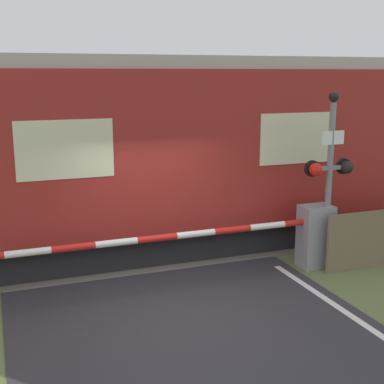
% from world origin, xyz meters
% --- Properties ---
extents(ground_plane, '(80.00, 80.00, 0.00)m').
position_xyz_m(ground_plane, '(0.00, 0.00, 0.00)').
color(ground_plane, '#5B6B3D').
extents(track_bed, '(36.00, 3.20, 0.13)m').
position_xyz_m(track_bed, '(0.00, 3.13, 0.02)').
color(track_bed, '#666056').
rests_on(track_bed, ground_plane).
extents(train, '(16.08, 3.18, 3.92)m').
position_xyz_m(train, '(3.00, 3.13, 2.01)').
color(train, black).
rests_on(train, ground_plane).
extents(crossing_barrier, '(6.64, 0.44, 1.19)m').
position_xyz_m(crossing_barrier, '(2.44, 0.82, 0.66)').
color(crossing_barrier, gray).
rests_on(crossing_barrier, ground_plane).
extents(signal_post, '(0.97, 0.26, 3.28)m').
position_xyz_m(signal_post, '(3.19, 0.68, 1.86)').
color(signal_post, gray).
rests_on(signal_post, ground_plane).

